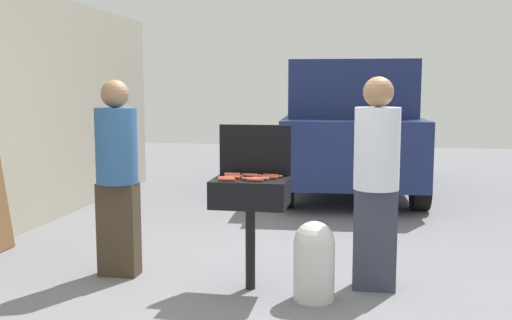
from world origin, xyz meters
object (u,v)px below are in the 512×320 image
Objects in this scene: hot_dog_2 at (226,178)px; person_left at (117,171)px; bbq_grill at (250,196)px; hot_dog_7 at (271,175)px; hot_dog_1 at (227,180)px; hot_dog_4 at (233,175)px; hot_dog_3 at (274,177)px; hot_dog_0 at (232,174)px; hot_dog_12 at (232,177)px; hot_dog_9 at (261,179)px; hot_dog_8 at (255,180)px; hot_dog_10 at (270,177)px; hot_dog_6 at (236,177)px; hot_dog_11 at (250,179)px; person_right at (376,176)px; parked_minivan at (349,126)px; hot_dog_5 at (254,176)px; propane_tank at (314,259)px; hot_dog_13 at (250,175)px.

person_left is at bearing 167.31° from hot_dog_2.
bbq_grill is 6.99× the size of hot_dog_7.
hot_dog_1 and hot_dog_4 have the same top height.
bbq_grill is 6.99× the size of hot_dog_3.
hot_dog_0 and hot_dog_12 have the same top height.
bbq_grill is 0.19m from hot_dog_9.
bbq_grill is at bearing -139.11° from hot_dog_7.
hot_dog_8 is at bearing -11.20° from hot_dog_2.
person_left is (-1.35, 0.12, 0.00)m from hot_dog_10.
hot_dog_7 is at bearing 23.75° from hot_dog_6.
hot_dog_3 and hot_dog_11 have the same top height.
hot_dog_1 is at bearing -0.20° from person_right.
hot_dog_6 is (0.05, -0.13, 0.00)m from hot_dog_0.
hot_dog_3 is 0.24m from hot_dog_8.
hot_dog_2 is at bearing 106.79° from hot_dog_1.
parked_minivan reaches higher than hot_dog_8.
person_left reaches higher than hot_dog_12.
hot_dog_0 is 0.03× the size of parked_minivan.
hot_dog_3 and hot_dog_5 have the same top height.
hot_dog_10 is 0.21× the size of propane_tank.
hot_dog_7 and hot_dog_11 have the same top height.
hot_dog_2 is 1.00× the size of hot_dog_11.
parked_minivan is at bearing 82.63° from hot_dog_11.
person_right is at bearing 16.15° from hot_dog_1.
hot_dog_5 is at bearing 40.19° from hot_dog_2.
bbq_grill is 0.18m from hot_dog_5.
hot_dog_5 is at bearing -10.25° from person_right.
hot_dog_5 is 1.00× the size of hot_dog_6.
hot_dog_0 and hot_dog_1 have the same top height.
hot_dog_9 is (-0.05, -0.18, 0.00)m from hot_dog_7.
hot_dog_2 reaches higher than bbq_grill.
hot_dog_11 is (0.00, -0.16, 0.00)m from hot_dog_5.
hot_dog_12 is at bearing 81.24° from hot_dog_1.
hot_dog_7 is 1.00× the size of hot_dog_13.
hot_dog_2 and hot_dog_12 have the same top height.
parked_minivan is at bearing 54.13° from person_left.
parked_minivan is (0.47, 4.81, 0.10)m from hot_dog_3.
hot_dog_12 is (-0.02, -0.04, 0.00)m from hot_dog_6.
hot_dog_11 is 0.21m from hot_dog_13.
hot_dog_9 is at bearing -28.33° from bbq_grill.
person_right is at bearing 10.69° from hot_dog_10.
hot_dog_2 is at bearing -161.79° from hot_dog_10.
hot_dog_3 and hot_dog_9 have the same top height.
hot_dog_0 and hot_dog_10 have the same top height.
hot_dog_10 is at bearing -86.36° from hot_dog_7.
hot_dog_4 is at bearing 160.49° from propane_tank.
person_right is at bearing 12.87° from hot_dog_2.
hot_dog_6 is 0.08× the size of person_left.
hot_dog_12 is at bearing 162.83° from hot_dog_11.
hot_dog_9 is 1.00× the size of hot_dog_10.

